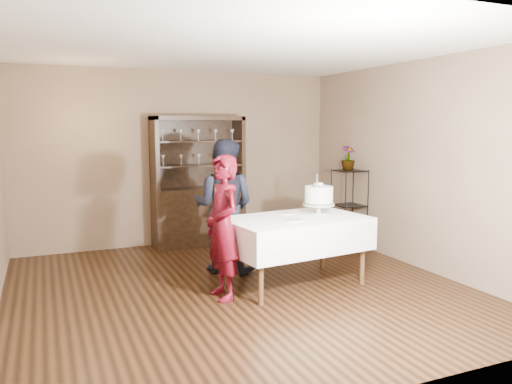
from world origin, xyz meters
TOP-DOWN VIEW (x-y plane):
  - floor at (0.00, 0.00)m, footprint 5.00×5.00m
  - ceiling at (0.00, 0.00)m, footprint 5.00×5.00m
  - back_wall at (0.00, 2.50)m, footprint 5.00×0.02m
  - wall_right at (2.50, 0.00)m, footprint 0.02×5.00m
  - china_hutch at (0.20, 2.25)m, footprint 1.40×0.48m
  - plant_etagere at (2.28, 1.20)m, footprint 0.42×0.42m
  - cake_table at (0.66, -0.12)m, footprint 1.71×1.17m
  - woman at (-0.26, -0.21)m, footprint 0.42×0.60m
  - man at (0.09, 0.74)m, footprint 1.04×1.00m
  - cake at (1.03, -0.01)m, footprint 0.44×0.44m
  - plate_near at (0.55, -0.29)m, footprint 0.26×0.26m
  - plate_far at (0.67, 0.14)m, footprint 0.21×0.21m
  - potted_plant at (2.25, 1.21)m, footprint 0.22×0.22m

SIDE VIEW (x-z plane):
  - floor at x=0.00m, z-range 0.00..0.00m
  - cake_table at x=0.66m, z-range 0.21..1.02m
  - plant_etagere at x=2.28m, z-range 0.05..1.25m
  - china_hutch at x=0.20m, z-range -0.34..1.66m
  - woman at x=-0.26m, z-range 0.00..1.56m
  - plate_near at x=0.55m, z-range 0.80..0.82m
  - plate_far at x=0.67m, z-range 0.80..0.82m
  - man at x=0.09m, z-range 0.00..1.69m
  - cake at x=1.03m, z-range 0.75..1.27m
  - back_wall at x=0.00m, z-range 0.00..2.70m
  - wall_right at x=2.50m, z-range 0.00..2.70m
  - potted_plant at x=2.25m, z-range 1.19..1.55m
  - ceiling at x=0.00m, z-range 2.70..2.70m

